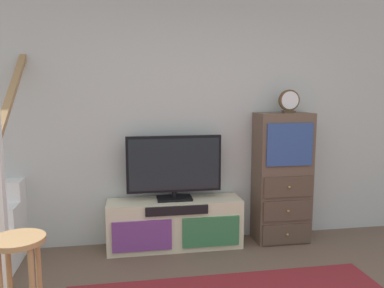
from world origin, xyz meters
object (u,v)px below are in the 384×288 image
(side_cabinet, at_px, (282,178))
(bar_stool_near, at_px, (19,265))
(television, at_px, (174,166))
(desk_clock, at_px, (289,101))
(media_console, at_px, (175,224))

(side_cabinet, xyz_separation_m, bar_stool_near, (-2.34, -1.38, -0.17))
(side_cabinet, bearing_deg, bar_stool_near, -149.54)
(television, bearing_deg, side_cabinet, -0.67)
(television, relative_size, bar_stool_near, 1.36)
(desk_clock, bearing_deg, media_console, 179.77)
(television, xyz_separation_m, bar_stool_near, (-1.17, -1.39, -0.33))
(media_console, height_order, desk_clock, desk_clock)
(media_console, xyz_separation_m, side_cabinet, (1.17, 0.01, 0.44))
(side_cabinet, xyz_separation_m, desk_clock, (0.04, -0.01, 0.82))
(media_console, relative_size, side_cabinet, 0.99)
(desk_clock, distance_m, bar_stool_near, 2.92)
(media_console, relative_size, television, 1.42)
(desk_clock, bearing_deg, bar_stool_near, -150.27)
(side_cabinet, relative_size, desk_clock, 5.76)
(side_cabinet, distance_m, bar_stool_near, 2.72)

